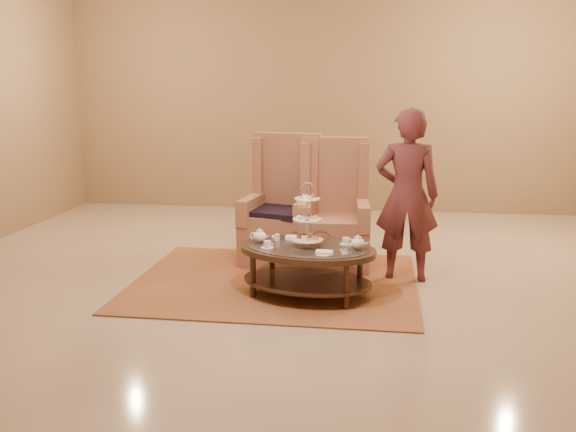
# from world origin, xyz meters

# --- Properties ---
(ground) EXTENTS (8.00, 8.00, 0.00)m
(ground) POSITION_xyz_m (0.00, 0.00, 0.00)
(ground) COLOR tan
(ground) RESTS_ON ground
(ceiling) EXTENTS (8.00, 8.00, 0.02)m
(ceiling) POSITION_xyz_m (0.00, 0.00, 0.00)
(ceiling) COLOR beige
(ceiling) RESTS_ON ground
(wall_back) EXTENTS (8.00, 0.04, 3.50)m
(wall_back) POSITION_xyz_m (0.00, 4.00, 1.75)
(wall_back) COLOR #8F704E
(wall_back) RESTS_ON ground
(rug) EXTENTS (2.82, 2.37, 0.01)m
(rug) POSITION_xyz_m (-0.24, 0.17, 0.01)
(rug) COLOR #A96D3C
(rug) RESTS_ON ground
(tea_table) EXTENTS (1.46, 1.16, 1.08)m
(tea_table) POSITION_xyz_m (0.12, -0.21, 0.39)
(tea_table) COLOR black
(tea_table) RESTS_ON ground
(armchair_left) EXTENTS (0.87, 0.89, 1.41)m
(armchair_left) POSITION_xyz_m (-0.28, 1.00, 0.48)
(armchair_left) COLOR #A56A4E
(armchair_left) RESTS_ON ground
(armchair_right) EXTENTS (0.79, 0.81, 1.37)m
(armchair_right) POSITION_xyz_m (0.29, 0.93, 0.46)
(armchair_right) COLOR #A56A4E
(armchair_right) RESTS_ON ground
(person) EXTENTS (0.65, 0.44, 1.73)m
(person) POSITION_xyz_m (1.04, 0.46, 0.86)
(person) COLOR #552427
(person) RESTS_ON ground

